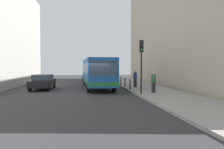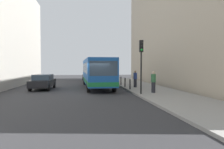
{
  "view_description": "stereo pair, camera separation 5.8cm",
  "coord_description": "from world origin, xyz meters",
  "px_view_note": "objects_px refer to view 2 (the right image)",
  "views": [
    {
      "loc": [
        -0.96,
        -17.45,
        2.23
      ],
      "look_at": [
        1.96,
        2.63,
        1.48
      ],
      "focal_mm": 33.46,
      "sensor_mm": 36.0,
      "label": 1
    },
    {
      "loc": [
        -0.91,
        -17.46,
        2.23
      ],
      "look_at": [
        1.96,
        2.63,
        1.48
      ],
      "focal_mm": 33.46,
      "sensor_mm": 36.0,
      "label": 2
    }
  ],
  "objects_px": {
    "pedestrian_near_signal": "(153,82)",
    "car_behind_bus": "(89,76)",
    "bus": "(97,72)",
    "bollard_near": "(130,84)",
    "bollard_mid": "(125,82)",
    "bollard_far": "(121,81)",
    "traffic_light": "(141,57)",
    "car_beside_bus": "(43,81)",
    "pedestrian_mid_sidewalk": "(135,79)"
  },
  "relations": [
    {
      "from": "pedestrian_mid_sidewalk",
      "to": "bollard_near",
      "type": "bearing_deg",
      "value": -98.66
    },
    {
      "from": "bus",
      "to": "pedestrian_mid_sidewalk",
      "type": "xyz_separation_m",
      "value": [
        3.81,
        -1.57,
        -0.73
      ]
    },
    {
      "from": "bollard_mid",
      "to": "pedestrian_mid_sidewalk",
      "type": "xyz_separation_m",
      "value": [
        0.98,
        -0.4,
        0.37
      ]
    },
    {
      "from": "bollard_mid",
      "to": "traffic_light",
      "type": "bearing_deg",
      "value": -88.97
    },
    {
      "from": "bollard_mid",
      "to": "bollard_far",
      "type": "bearing_deg",
      "value": 90.0
    },
    {
      "from": "car_behind_bus",
      "to": "bollard_far",
      "type": "xyz_separation_m",
      "value": [
        3.34,
        -9.92,
        -0.16
      ]
    },
    {
      "from": "car_beside_bus",
      "to": "traffic_light",
      "type": "height_order",
      "value": "traffic_light"
    },
    {
      "from": "bollard_near",
      "to": "traffic_light",
      "type": "bearing_deg",
      "value": -88.25
    },
    {
      "from": "car_beside_bus",
      "to": "pedestrian_near_signal",
      "type": "height_order",
      "value": "pedestrian_near_signal"
    },
    {
      "from": "car_beside_bus",
      "to": "bollard_mid",
      "type": "xyz_separation_m",
      "value": [
        8.2,
        -0.22,
        -0.16
      ]
    },
    {
      "from": "bus",
      "to": "pedestrian_mid_sidewalk",
      "type": "distance_m",
      "value": 4.19
    },
    {
      "from": "car_behind_bus",
      "to": "bollard_mid",
      "type": "bearing_deg",
      "value": 102.56
    },
    {
      "from": "car_beside_bus",
      "to": "car_behind_bus",
      "type": "xyz_separation_m",
      "value": [
        4.86,
        11.98,
        0.0
      ]
    },
    {
      "from": "bollard_near",
      "to": "pedestrian_near_signal",
      "type": "xyz_separation_m",
      "value": [
        1.32,
        -2.61,
        0.39
      ]
    },
    {
      "from": "traffic_light",
      "to": "pedestrian_mid_sidewalk",
      "type": "height_order",
      "value": "traffic_light"
    },
    {
      "from": "bollard_mid",
      "to": "car_beside_bus",
      "type": "bearing_deg",
      "value": 178.49
    },
    {
      "from": "bus",
      "to": "bollard_far",
      "type": "bearing_deg",
      "value": -160.44
    },
    {
      "from": "bollard_near",
      "to": "pedestrian_mid_sidewalk",
      "type": "xyz_separation_m",
      "value": [
        0.98,
        1.88,
        0.37
      ]
    },
    {
      "from": "pedestrian_near_signal",
      "to": "bollard_mid",
      "type": "bearing_deg",
      "value": -77.11
    },
    {
      "from": "bollard_near",
      "to": "pedestrian_near_signal",
      "type": "relative_size",
      "value": 0.55
    },
    {
      "from": "traffic_light",
      "to": "bollard_near",
      "type": "bearing_deg",
      "value": 91.75
    },
    {
      "from": "bollard_far",
      "to": "bollard_mid",
      "type": "bearing_deg",
      "value": -90.0
    },
    {
      "from": "pedestrian_mid_sidewalk",
      "to": "bollard_mid",
      "type": "bearing_deg",
      "value": 176.39
    },
    {
      "from": "bollard_mid",
      "to": "car_behind_bus",
      "type": "bearing_deg",
      "value": 105.31
    },
    {
      "from": "car_behind_bus",
      "to": "bollard_near",
      "type": "bearing_deg",
      "value": 100.24
    },
    {
      "from": "car_behind_bus",
      "to": "pedestrian_near_signal",
      "type": "height_order",
      "value": "pedestrian_near_signal"
    },
    {
      "from": "car_behind_bus",
      "to": "bollard_mid",
      "type": "relative_size",
      "value": 4.72
    },
    {
      "from": "car_beside_bus",
      "to": "car_behind_bus",
      "type": "height_order",
      "value": "same"
    },
    {
      "from": "traffic_light",
      "to": "pedestrian_near_signal",
      "type": "distance_m",
      "value": 2.43
    },
    {
      "from": "car_behind_bus",
      "to": "traffic_light",
      "type": "relative_size",
      "value": 1.09
    },
    {
      "from": "bus",
      "to": "bollard_near",
      "type": "relative_size",
      "value": 11.68
    },
    {
      "from": "pedestrian_near_signal",
      "to": "car_behind_bus",
      "type": "bearing_deg",
      "value": -76.94
    },
    {
      "from": "bollard_far",
      "to": "pedestrian_mid_sidewalk",
      "type": "bearing_deg",
      "value": -70.01
    },
    {
      "from": "car_behind_bus",
      "to": "pedestrian_near_signal",
      "type": "bearing_deg",
      "value": 102.49
    },
    {
      "from": "pedestrian_near_signal",
      "to": "traffic_light",
      "type": "bearing_deg",
      "value": 26.43
    },
    {
      "from": "traffic_light",
      "to": "bus",
      "type": "bearing_deg",
      "value": 113.55
    },
    {
      "from": "bus",
      "to": "pedestrian_near_signal",
      "type": "distance_m",
      "value": 7.39
    },
    {
      "from": "bollard_near",
      "to": "bollard_mid",
      "type": "distance_m",
      "value": 2.28
    },
    {
      "from": "bus",
      "to": "bollard_mid",
      "type": "bearing_deg",
      "value": 155.73
    },
    {
      "from": "bollard_far",
      "to": "pedestrian_near_signal",
      "type": "relative_size",
      "value": 0.55
    },
    {
      "from": "car_beside_bus",
      "to": "pedestrian_mid_sidewalk",
      "type": "bearing_deg",
      "value": 178.45
    },
    {
      "from": "traffic_light",
      "to": "pedestrian_mid_sidewalk",
      "type": "distance_m",
      "value": 5.6
    },
    {
      "from": "bus",
      "to": "traffic_light",
      "type": "bearing_deg",
      "value": 111.74
    },
    {
      "from": "car_beside_bus",
      "to": "bollard_near",
      "type": "relative_size",
      "value": 4.7
    },
    {
      "from": "car_beside_bus",
      "to": "bus",
      "type": "bearing_deg",
      "value": -167.6
    },
    {
      "from": "bollard_near",
      "to": "bollard_far",
      "type": "xyz_separation_m",
      "value": [
        0.0,
        4.56,
        0.0
      ]
    },
    {
      "from": "bus",
      "to": "pedestrian_near_signal",
      "type": "xyz_separation_m",
      "value": [
        4.15,
        -6.07,
        -0.71
      ]
    },
    {
      "from": "bus",
      "to": "pedestrian_near_signal",
      "type": "relative_size",
      "value": 6.43
    },
    {
      "from": "bollard_mid",
      "to": "bollard_far",
      "type": "xyz_separation_m",
      "value": [
        0.0,
        2.28,
        0.0
      ]
    },
    {
      "from": "pedestrian_mid_sidewalk",
      "to": "traffic_light",
      "type": "bearing_deg",
      "value": -80.85
    }
  ]
}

